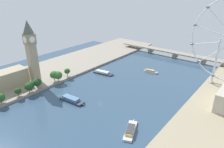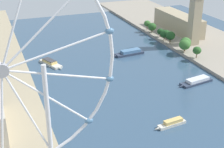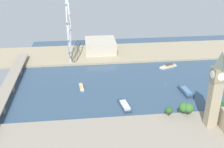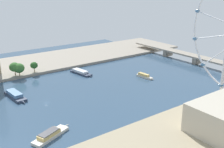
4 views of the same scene
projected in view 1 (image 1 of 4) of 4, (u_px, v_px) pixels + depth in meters
name	position (u px, v px, depth m)	size (l,w,h in m)	color
ground_plane	(100.00, 103.00, 230.22)	(413.53, 413.53, 0.00)	#334C66
riverbank_left	(39.00, 75.00, 299.87)	(90.00, 520.00, 3.00)	gray
clock_tower	(31.00, 51.00, 260.24)	(12.78, 12.78, 81.20)	tan
tree_row_embankment	(38.00, 82.00, 253.77)	(14.78, 113.76, 14.62)	#513823
river_bridge	(176.00, 53.00, 376.94)	(225.53, 15.73, 10.10)	gray
tour_boat_0	(103.00, 73.00, 306.94)	(35.47, 13.40, 4.37)	#2D384C
tour_boat_1	(151.00, 71.00, 311.88)	(24.34, 6.99, 4.46)	beige
tour_boat_2	(130.00, 130.00, 183.59)	(18.11, 32.67, 4.84)	beige
tour_boat_3	(72.00, 100.00, 232.51)	(36.26, 11.89, 5.27)	#2D384C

